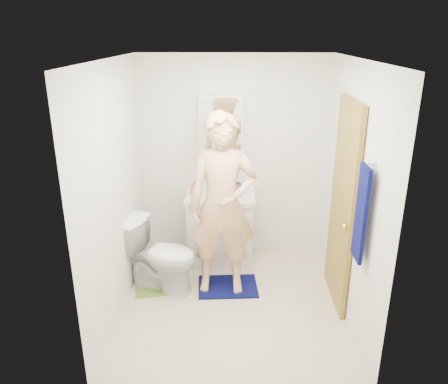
# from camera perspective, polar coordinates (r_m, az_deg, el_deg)

# --- Properties ---
(floor) EXTENTS (2.20, 2.40, 0.02)m
(floor) POSITION_cam_1_polar(r_m,az_deg,el_deg) (4.63, 1.06, -14.38)
(floor) COLOR beige
(floor) RESTS_ON ground
(ceiling) EXTENTS (2.20, 2.40, 0.02)m
(ceiling) POSITION_cam_1_polar(r_m,az_deg,el_deg) (3.81, 1.30, 17.12)
(ceiling) COLOR white
(ceiling) RESTS_ON ground
(wall_back) EXTENTS (2.20, 0.02, 2.40)m
(wall_back) POSITION_cam_1_polar(r_m,az_deg,el_deg) (5.21, 1.29, 4.46)
(wall_back) COLOR silver
(wall_back) RESTS_ON ground
(wall_front) EXTENTS (2.20, 0.02, 2.40)m
(wall_front) POSITION_cam_1_polar(r_m,az_deg,el_deg) (2.96, 0.94, -8.41)
(wall_front) COLOR silver
(wall_front) RESTS_ON ground
(wall_left) EXTENTS (0.02, 2.40, 2.40)m
(wall_left) POSITION_cam_1_polar(r_m,az_deg,el_deg) (4.22, -14.10, -0.04)
(wall_left) COLOR silver
(wall_left) RESTS_ON ground
(wall_right) EXTENTS (0.02, 2.40, 2.40)m
(wall_right) POSITION_cam_1_polar(r_m,az_deg,el_deg) (4.20, 16.48, -0.33)
(wall_right) COLOR silver
(wall_right) RESTS_ON ground
(vanity_cabinet) EXTENTS (0.75, 0.55, 0.80)m
(vanity_cabinet) POSITION_cam_1_polar(r_m,az_deg,el_deg) (5.22, -0.46, -4.90)
(vanity_cabinet) COLOR white
(vanity_cabinet) RESTS_ON floor
(countertop) EXTENTS (0.79, 0.59, 0.05)m
(countertop) POSITION_cam_1_polar(r_m,az_deg,el_deg) (5.05, -0.47, -0.53)
(countertop) COLOR white
(countertop) RESTS_ON vanity_cabinet
(sink_basin) EXTENTS (0.40, 0.40, 0.03)m
(sink_basin) POSITION_cam_1_polar(r_m,az_deg,el_deg) (5.05, -0.47, -0.37)
(sink_basin) COLOR white
(sink_basin) RESTS_ON countertop
(faucet) EXTENTS (0.03, 0.03, 0.12)m
(faucet) POSITION_cam_1_polar(r_m,az_deg,el_deg) (5.19, -0.40, 1.05)
(faucet) COLOR silver
(faucet) RESTS_ON countertop
(medicine_cabinet) EXTENTS (0.50, 0.12, 0.70)m
(medicine_cabinet) POSITION_cam_1_polar(r_m,az_deg,el_deg) (5.05, -0.40, 8.63)
(medicine_cabinet) COLOR white
(medicine_cabinet) RESTS_ON wall_back
(mirror_panel) EXTENTS (0.46, 0.01, 0.66)m
(mirror_panel) POSITION_cam_1_polar(r_m,az_deg,el_deg) (4.99, -0.43, 8.49)
(mirror_panel) COLOR white
(mirror_panel) RESTS_ON wall_back
(door) EXTENTS (0.05, 0.80, 2.05)m
(door) POSITION_cam_1_polar(r_m,az_deg,el_deg) (4.39, 15.22, -1.78)
(door) COLOR olive
(door) RESTS_ON ground
(door_knob) EXTENTS (0.07, 0.07, 0.07)m
(door_knob) POSITION_cam_1_polar(r_m,az_deg,el_deg) (4.12, 15.55, -4.41)
(door_knob) COLOR gold
(door_knob) RESTS_ON door
(towel) EXTENTS (0.03, 0.24, 0.80)m
(towel) POSITION_cam_1_polar(r_m,az_deg,el_deg) (3.65, 17.48, -2.73)
(towel) COLOR #070B48
(towel) RESTS_ON wall_right
(towel_hook) EXTENTS (0.06, 0.02, 0.02)m
(towel_hook) POSITION_cam_1_polar(r_m,az_deg,el_deg) (3.53, 18.81, 3.56)
(towel_hook) COLOR silver
(towel_hook) RESTS_ON wall_right
(toilet) EXTENTS (0.87, 0.65, 0.79)m
(toilet) POSITION_cam_1_polar(r_m,az_deg,el_deg) (4.71, -8.23, -8.15)
(toilet) COLOR white
(toilet) RESTS_ON floor
(bath_mat) EXTENTS (0.67, 0.50, 0.02)m
(bath_mat) POSITION_cam_1_polar(r_m,az_deg,el_deg) (4.85, 0.50, -12.23)
(bath_mat) COLOR #070B48
(bath_mat) RESTS_ON floor
(green_rug) EXTENTS (0.48, 0.43, 0.02)m
(green_rug) POSITION_cam_1_polar(r_m,az_deg,el_deg) (4.91, -8.94, -12.13)
(green_rug) COLOR olive
(green_rug) RESTS_ON floor
(soap_dispenser) EXTENTS (0.10, 0.10, 0.19)m
(soap_dispenser) POSITION_cam_1_polar(r_m,az_deg,el_deg) (4.99, -3.94, 0.59)
(soap_dispenser) COLOR #B66A55
(soap_dispenser) RESTS_ON countertop
(toothbrush_cup) EXTENTS (0.12, 0.12, 0.09)m
(toothbrush_cup) POSITION_cam_1_polar(r_m,az_deg,el_deg) (5.15, 1.71, 0.70)
(toothbrush_cup) COLOR #6D3E89
(toothbrush_cup) RESTS_ON countertop
(man) EXTENTS (0.70, 0.46, 1.90)m
(man) POSITION_cam_1_polar(r_m,az_deg,el_deg) (4.39, -0.20, -1.79)
(man) COLOR #E0AF7E
(man) RESTS_ON bath_mat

